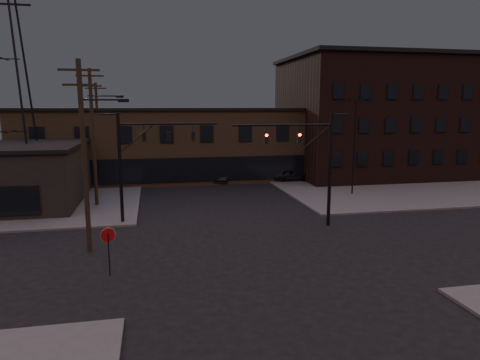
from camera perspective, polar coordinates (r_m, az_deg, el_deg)
name	(u,v)px	position (r m, az deg, el deg)	size (l,w,h in m)	color
ground	(255,252)	(25.45, 1.98, -9.55)	(140.00, 140.00, 0.00)	black
sidewalk_ne	(392,178)	(53.77, 19.57, 0.24)	(30.00, 30.00, 0.15)	#474744
building_row	(201,144)	(51.85, -5.27, 4.80)	(40.00, 12.00, 8.00)	brown
building_right	(378,118)	(56.60, 17.87, 7.83)	(22.00, 16.00, 14.00)	black
traffic_signal_near	(315,158)	(30.15, 9.97, 2.96)	(7.12, 0.24, 8.00)	black
traffic_signal_far	(138,155)	(31.55, -13.43, 3.29)	(7.12, 0.24, 8.00)	black
stop_sign	(108,240)	(22.47, -17.16, -7.68)	(0.72, 0.33, 2.48)	black
utility_pole_near	(85,152)	(25.76, -19.96, 3.50)	(3.70, 0.28, 11.00)	black
utility_pole_mid	(94,135)	(37.72, -18.91, 5.74)	(3.70, 0.28, 11.50)	black
utility_pole_far	(98,131)	(49.76, -18.40, 6.20)	(2.20, 0.28, 11.00)	black
transmission_tower	(4,59)	(43.35, -28.97, 13.96)	(7.00, 7.00, 25.00)	black
lot_light_a	(354,138)	(41.86, 15.02, 5.42)	(1.50, 0.28, 9.14)	black
lot_light_b	(385,134)	(49.10, 18.71, 5.83)	(1.50, 0.28, 9.14)	black
parked_car_lot_a	(290,175)	(48.77, 6.74, 0.73)	(1.64, 4.08, 1.39)	black
parked_car_lot_b	(332,171)	(52.86, 12.23, 1.20)	(1.79, 4.40, 1.28)	silver
car_crossing	(221,175)	(48.73, -2.52, 0.73)	(1.69, 4.86, 1.60)	black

